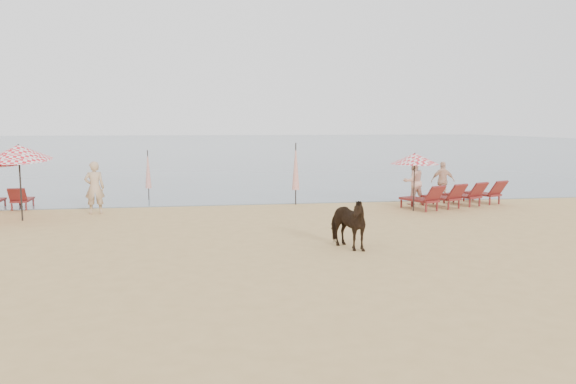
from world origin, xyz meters
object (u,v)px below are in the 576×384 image
beachgoer_right_b (443,181)px  lounger_cluster_right (456,195)px  umbrella_closed_left (148,170)px  cow (346,223)px  beachgoer_right_a (413,182)px  umbrella_closed_right (296,167)px  lounger_cluster_left (6,199)px  umbrella_open_left_b (19,152)px  beachgoer_left (95,188)px  umbrella_open_right (415,159)px

beachgoer_right_b → lounger_cluster_right: bearing=97.8°
lounger_cluster_right → umbrella_closed_left: (-11.87, 3.73, 0.84)m
cow → beachgoer_right_a: 8.69m
umbrella_closed_left → umbrella_closed_right: 6.25m
cow → beachgoer_right_a: (4.71, 7.30, 0.24)m
lounger_cluster_left → umbrella_open_left_b: (1.32, -2.68, 1.86)m
lounger_cluster_right → cow: 8.90m
umbrella_open_left_b → beachgoer_right_a: 14.31m
lounger_cluster_right → beachgoer_left: 13.46m
lounger_cluster_left → umbrella_closed_right: (10.87, -0.42, 1.10)m
beachgoer_left → beachgoer_right_a: beachgoer_left is taller
umbrella_open_left_b → umbrella_closed_left: 5.87m
umbrella_closed_right → beachgoer_right_a: umbrella_closed_right is taller
lounger_cluster_left → beachgoer_right_a: 15.53m
cow → lounger_cluster_left: bearing=118.9°
beachgoer_left → beachgoer_right_b: beachgoer_left is taller
umbrella_closed_left → beachgoer_right_b: bearing=-9.3°
umbrella_open_left_b → beachgoer_left: 2.75m
umbrella_open_left_b → umbrella_closed_left: size_ratio=1.24×
umbrella_closed_left → beachgoer_left: 3.69m
cow → lounger_cluster_right: bearing=23.4°
umbrella_closed_right → beachgoer_left: 7.54m
umbrella_closed_right → cow: 8.04m
lounger_cluster_right → umbrella_closed_right: 6.30m
umbrella_open_right → beachgoer_right_b: umbrella_open_right is taller
beachgoer_right_a → beachgoer_right_b: (1.65, 0.90, -0.10)m
lounger_cluster_right → umbrella_open_right: (-2.03, -0.77, 1.47)m
beachgoer_right_b → umbrella_closed_right: bearing=17.5°
cow → umbrella_closed_left: bearing=96.3°
beachgoer_left → beachgoer_right_b: (13.69, 1.33, -0.12)m
lounger_cluster_left → beachgoer_right_b: 17.13m
umbrella_closed_left → umbrella_open_right: bearing=-24.6°
umbrella_closed_right → beachgoer_right_a: (4.61, -0.69, -0.59)m
umbrella_open_left_b → umbrella_closed_right: (9.55, 2.26, -0.76)m
lounger_cluster_left → beachgoer_right_b: beachgoer_right_b is taller
lounger_cluster_left → umbrella_open_right: (14.86, -2.73, 1.52)m
umbrella_closed_left → beachgoer_left: size_ratio=1.12×
lounger_cluster_right → cow: bearing=-155.7°
lounger_cluster_left → umbrella_open_left_b: bearing=-66.7°
umbrella_closed_right → beachgoer_right_b: umbrella_closed_right is taller
lounger_cluster_right → lounger_cluster_left: bearing=151.1°
umbrella_open_right → cow: (-4.09, -5.69, -1.25)m
beachgoer_right_a → beachgoer_right_b: beachgoer_right_a is taller
umbrella_closed_left → umbrella_open_left_b: bearing=-129.8°
cow → umbrella_open_right: bearing=31.2°
beachgoer_right_b → lounger_cluster_left: bearing=14.9°
umbrella_closed_left → cow: umbrella_closed_left is taller
lounger_cluster_right → cow: (-6.12, -6.45, 0.22)m
umbrella_closed_right → beachgoer_right_b: bearing=1.9°
lounger_cluster_right → umbrella_open_right: 2.62m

